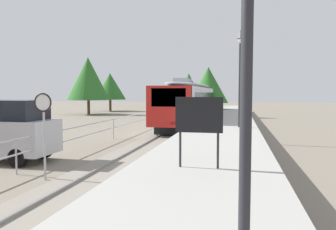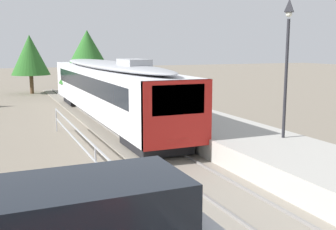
# 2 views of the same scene
# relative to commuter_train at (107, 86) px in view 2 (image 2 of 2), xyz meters

# --- Properties ---
(ground_plane) EXTENTS (160.00, 160.00, 0.00)m
(ground_plane) POSITION_rel_commuter_train_xyz_m (-3.00, -9.81, -2.15)
(ground_plane) COLOR slate
(track_rails) EXTENTS (3.20, 60.00, 0.14)m
(track_rails) POSITION_rel_commuter_train_xyz_m (0.00, -9.81, -2.12)
(track_rails) COLOR gray
(track_rails) RESTS_ON ground
(commuter_train) EXTENTS (2.82, 20.62, 3.74)m
(commuter_train) POSITION_rel_commuter_train_xyz_m (0.00, 0.00, 0.00)
(commuter_train) COLOR silver
(commuter_train) RESTS_ON track_rails
(station_platform) EXTENTS (3.90, 60.00, 0.90)m
(station_platform) POSITION_rel_commuter_train_xyz_m (3.25, -9.81, -1.70)
(station_platform) COLOR #A8A59E
(station_platform) RESTS_ON ground
(platform_lamp_mid_platform) EXTENTS (0.34, 0.34, 5.35)m
(platform_lamp_mid_platform) POSITION_rel_commuter_train_xyz_m (4.19, -11.03, 2.47)
(platform_lamp_mid_platform) COLOR #232328
(platform_lamp_mid_platform) RESTS_ON station_platform
(tree_behind_carpark) EXTENTS (3.64, 3.64, 5.63)m
(tree_behind_carpark) POSITION_rel_commuter_train_xyz_m (-2.87, 17.56, 1.56)
(tree_behind_carpark) COLOR brown
(tree_behind_carpark) RESTS_ON ground
(tree_distant_left) EXTENTS (4.60, 4.60, 5.78)m
(tree_distant_left) POSITION_rel_commuter_train_xyz_m (0.72, 8.61, 1.56)
(tree_distant_left) COLOR brown
(tree_distant_left) RESTS_ON ground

